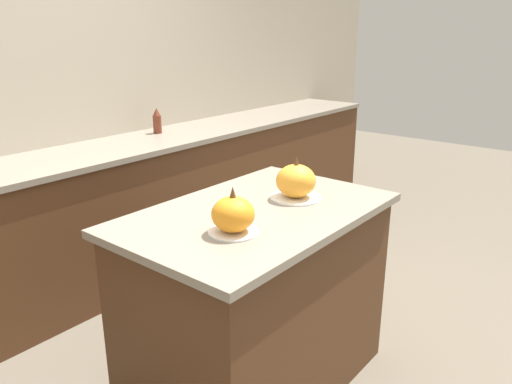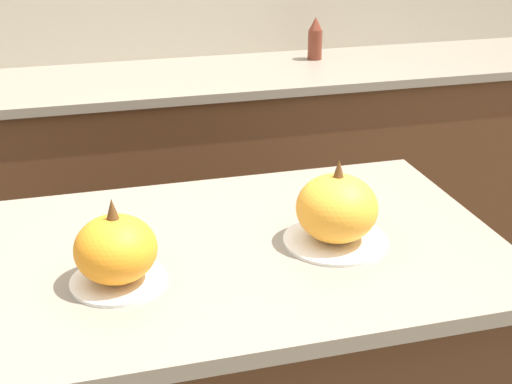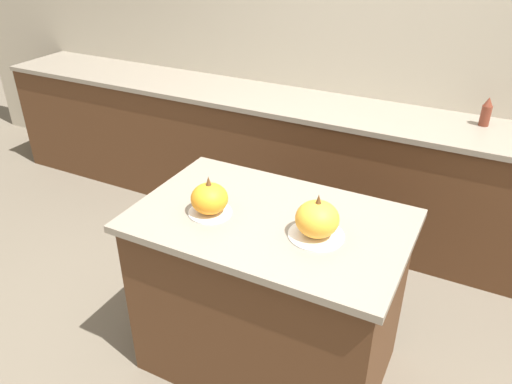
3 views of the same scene
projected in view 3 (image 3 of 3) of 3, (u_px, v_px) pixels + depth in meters
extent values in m
plane|color=#665B4C|center=(268.00, 359.00, 2.66)|extent=(12.00, 12.00, 0.00)
cube|color=#B2A893|center=(381.00, 52.00, 3.38)|extent=(8.00, 0.06, 2.50)
cube|color=#4C2D19|center=(269.00, 298.00, 2.45)|extent=(1.17, 0.72, 0.86)
cube|color=gray|center=(270.00, 221.00, 2.23)|extent=(1.23, 0.78, 0.03)
cube|color=#4C2D19|center=(355.00, 177.00, 3.52)|extent=(6.00, 0.56, 0.89)
cube|color=gray|center=(362.00, 115.00, 3.29)|extent=(6.00, 0.60, 0.03)
cylinder|color=white|center=(210.00, 212.00, 2.25)|extent=(0.20, 0.20, 0.01)
ellipsoid|color=orange|center=(209.00, 198.00, 2.21)|extent=(0.17, 0.17, 0.14)
cone|color=brown|center=(209.00, 181.00, 2.17)|extent=(0.03, 0.03, 0.05)
cylinder|color=white|center=(316.00, 235.00, 2.09)|extent=(0.24, 0.24, 0.01)
ellipsoid|color=orange|center=(317.00, 219.00, 2.05)|extent=(0.18, 0.18, 0.15)
cone|color=brown|center=(319.00, 199.00, 2.01)|extent=(0.03, 0.03, 0.04)
cylinder|color=maroon|center=(485.00, 116.00, 3.05)|extent=(0.06, 0.06, 0.13)
cone|color=maroon|center=(489.00, 101.00, 3.01)|extent=(0.06, 0.06, 0.05)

